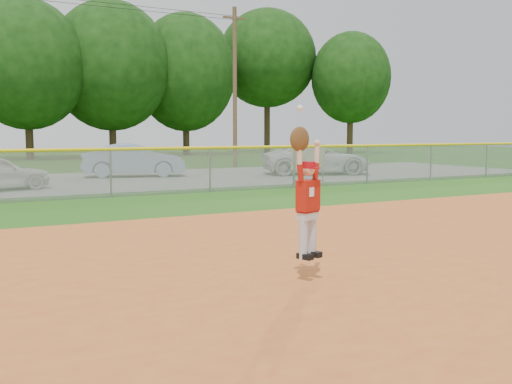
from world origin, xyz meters
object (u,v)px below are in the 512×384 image
sponsor_sign (308,158)px  ballplayer (307,194)px  car_blue (134,160)px  car_white_b (317,159)px

sponsor_sign → ballplayer: size_ratio=0.85×
car_blue → sponsor_sign: 8.17m
car_white_b → sponsor_sign: sponsor_sign is taller
car_white_b → ballplayer: ballplayer is taller
ballplayer → car_blue: bearing=81.3°
car_blue → sponsor_sign: size_ratio=2.58×
sponsor_sign → car_white_b: bearing=52.5°
car_blue → car_white_b: bearing=-91.6°
car_blue → car_white_b: car_blue is taller
car_blue → ballplayer: (-2.87, -18.73, 0.45)m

